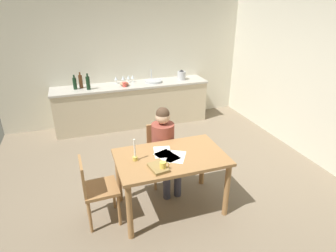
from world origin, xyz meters
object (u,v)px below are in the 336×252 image
object	(u,v)px
bottle_oil	(75,83)
bottle_vinegar	(81,81)
stovetop_kettle	(181,75)
person_seated	(164,144)
wine_glass_back_left	(123,78)
dining_table	(171,164)
book_magazine	(158,168)
wine_glass_near_sink	(133,77)
bottle_wine_red	(88,83)
candlestick	(135,155)
chair_side_empty	(95,188)
coffee_mug	(163,166)
teacup_on_counter	(125,84)
sink_unit	(153,81)
mixing_bowl	(124,84)
wine_glass_by_kettle	(128,77)
wine_glass_back_right	(116,78)
chair_at_table	(161,151)

from	to	relation	value
bottle_oil	bottle_vinegar	bearing A→B (deg)	22.94
bottle_oil	stovetop_kettle	distance (m)	2.22
person_seated	wine_glass_back_left	world-z (taller)	person_seated
dining_table	bottle_oil	world-z (taller)	bottle_oil
book_magazine	wine_glass_near_sink	bearing A→B (deg)	73.24
bottle_wine_red	book_magazine	bearing A→B (deg)	-80.11
dining_table	wine_glass_near_sink	size ratio (longest dim) A/B	8.68
candlestick	wine_glass_near_sink	distance (m)	3.01
dining_table	chair_side_empty	world-z (taller)	chair_side_empty
chair_side_empty	wine_glass_near_sink	bearing A→B (deg)	69.20
coffee_mug	wine_glass_near_sink	xyz separation A→B (m)	(0.37, 3.25, 0.18)
book_magazine	teacup_on_counter	size ratio (longest dim) A/B	2.18
bottle_oil	bottle_wine_red	world-z (taller)	bottle_wine_red
bottle_oil	wine_glass_near_sink	distance (m)	1.18
coffee_mug	candlestick	distance (m)	0.40
stovetop_kettle	wine_glass_near_sink	distance (m)	1.06
candlestick	bottle_wine_red	distance (m)	2.72
chair_side_empty	sink_unit	bearing A→B (deg)	61.28
person_seated	coffee_mug	bearing A→B (deg)	-109.00
bottle_oil	wine_glass_back_left	xyz separation A→B (m)	(0.97, 0.15, -0.01)
bottle_wine_red	mixing_bowl	size ratio (longest dim) A/B	1.75
coffee_mug	sink_unit	distance (m)	3.20
person_seated	stovetop_kettle	xyz separation A→B (m)	(1.15, 2.32, 0.32)
wine_glass_by_kettle	wine_glass_back_left	world-z (taller)	same
candlestick	bottle_wine_red	size ratio (longest dim) A/B	0.89
bottle_oil	wine_glass_by_kettle	size ratio (longest dim) A/B	1.83
wine_glass_by_kettle	stovetop_kettle	bearing A→B (deg)	-7.50
bottle_wine_red	mixing_bowl	bearing A→B (deg)	2.77
stovetop_kettle	wine_glass_by_kettle	xyz separation A→B (m)	(-1.14, 0.15, 0.01)
candlestick	mixing_bowl	xyz separation A→B (m)	(0.40, 2.73, 0.08)
wine_glass_near_sink	wine_glass_back_right	size ratio (longest dim) A/B	1.00
wine_glass_near_sink	wine_glass_by_kettle	distance (m)	0.09
coffee_mug	wine_glass_back_right	xyz separation A→B (m)	(0.02, 3.25, 0.18)
coffee_mug	teacup_on_counter	bearing A→B (deg)	87.33
book_magazine	bottle_wine_red	size ratio (longest dim) A/B	0.79
wine_glass_near_sink	wine_glass_back_right	world-z (taller)	same
chair_side_empty	dining_table	bearing A→B (deg)	-3.02
bottle_vinegar	wine_glass_back_right	size ratio (longest dim) A/B	2.05
dining_table	chair_at_table	bearing A→B (deg)	83.04
bottle_vinegar	sink_unit	bearing A→B (deg)	-1.86
candlestick	wine_glass_back_left	distance (m)	2.97
dining_table	person_seated	size ratio (longest dim) A/B	1.12
person_seated	wine_glass_back_left	distance (m)	2.50
wine_glass_by_kettle	person_seated	bearing A→B (deg)	-90.25
chair_at_table	bottle_vinegar	distance (m)	2.48
mixing_bowl	stovetop_kettle	size ratio (longest dim) A/B	0.82
dining_table	wine_glass_back_right	distance (m)	3.01
chair_side_empty	bottle_vinegar	xyz separation A→B (m)	(0.05, 2.83, 0.54)
candlestick	bottle_oil	xyz separation A→B (m)	(-0.56, 2.79, 0.16)
book_magazine	bottle_vinegar	bearing A→B (deg)	92.32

